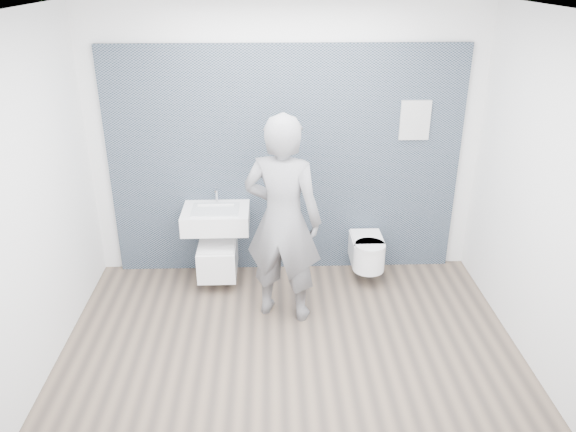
{
  "coord_description": "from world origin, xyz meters",
  "views": [
    {
      "loc": [
        -0.16,
        -4.02,
        3.1
      ],
      "look_at": [
        0.0,
        0.6,
        1.0
      ],
      "focal_mm": 35.0,
      "sensor_mm": 36.0,
      "label": 1
    }
  ],
  "objects_px": {
    "toilet_rounded": "(367,252)",
    "visitor": "(283,220)",
    "toilet_square": "(218,255)",
    "washbasin": "(216,218)"
  },
  "relations": [
    {
      "from": "washbasin",
      "to": "visitor",
      "type": "relative_size",
      "value": 0.34
    },
    {
      "from": "toilet_rounded",
      "to": "visitor",
      "type": "bearing_deg",
      "value": -145.87
    },
    {
      "from": "toilet_square",
      "to": "visitor",
      "type": "distance_m",
      "value": 1.13
    },
    {
      "from": "toilet_rounded",
      "to": "toilet_square",
      "type": "bearing_deg",
      "value": 179.86
    },
    {
      "from": "toilet_square",
      "to": "visitor",
      "type": "height_order",
      "value": "visitor"
    },
    {
      "from": "washbasin",
      "to": "toilet_rounded",
      "type": "height_order",
      "value": "washbasin"
    },
    {
      "from": "washbasin",
      "to": "toilet_rounded",
      "type": "xyz_separation_m",
      "value": [
        1.57,
        -0.03,
        -0.4
      ]
    },
    {
      "from": "toilet_square",
      "to": "toilet_rounded",
      "type": "distance_m",
      "value": 1.57
    },
    {
      "from": "visitor",
      "to": "toilet_rounded",
      "type": "bearing_deg",
      "value": -128.23
    },
    {
      "from": "washbasin",
      "to": "visitor",
      "type": "xyz_separation_m",
      "value": [
        0.66,
        -0.64,
        0.26
      ]
    }
  ]
}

